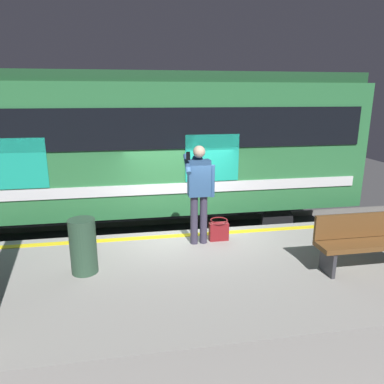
{
  "coord_description": "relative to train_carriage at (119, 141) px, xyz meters",
  "views": [
    {
      "loc": [
        1.12,
        6.99,
        3.71
      ],
      "look_at": [
        -0.06,
        0.3,
        1.87
      ],
      "focal_mm": 33.62,
      "sensor_mm": 36.0,
      "label": 1
    }
  ],
  "objects": [
    {
      "name": "ground_plane",
      "position": [
        -1.36,
        2.37,
        -2.57
      ],
      "size": [
        26.29,
        26.29,
        0.0
      ],
      "primitive_type": "plane",
      "color": "#3D3D3F"
    },
    {
      "name": "platform",
      "position": [
        -1.36,
        4.19,
        -2.08
      ],
      "size": [
        17.53,
        3.64,
        0.97
      ],
      "primitive_type": "cube",
      "color": "gray",
      "rests_on": "ground"
    },
    {
      "name": "safety_line",
      "position": [
        -1.36,
        2.67,
        -1.59
      ],
      "size": [
        17.18,
        0.16,
        0.01
      ],
      "primitive_type": "cube",
      "color": "yellow",
      "rests_on": "platform"
    },
    {
      "name": "track_rail_near",
      "position": [
        -1.36,
        0.71,
        -2.49
      ],
      "size": [
        22.79,
        0.08,
        0.16
      ],
      "primitive_type": "cube",
      "color": "slate",
      "rests_on": "ground"
    },
    {
      "name": "track_rail_far",
      "position": [
        -1.36,
        -0.72,
        -2.49
      ],
      "size": [
        22.79,
        0.08,
        0.16
      ],
      "primitive_type": "cube",
      "color": "slate",
      "rests_on": "ground"
    },
    {
      "name": "train_carriage",
      "position": [
        0.0,
        0.0,
        0.0
      ],
      "size": [
        12.06,
        2.85,
        4.06
      ],
      "color": "#2D723F",
      "rests_on": "ground"
    },
    {
      "name": "passenger",
      "position": [
        -1.48,
        3.08,
        -0.49
      ],
      "size": [
        0.57,
        0.55,
        1.87
      ],
      "color": "#383347",
      "rests_on": "platform"
    },
    {
      "name": "handbag",
      "position": [
        -1.89,
        3.01,
        -1.4
      ],
      "size": [
        0.37,
        0.33,
        0.42
      ],
      "color": "maroon",
      "rests_on": "platform"
    },
    {
      "name": "bench",
      "position": [
        -3.9,
        4.57,
        -1.1
      ],
      "size": [
        1.64,
        0.44,
        0.9
      ],
      "color": "brown",
      "rests_on": "platform"
    },
    {
      "name": "trash_bin",
      "position": [
        0.54,
        3.92,
        -1.15
      ],
      "size": [
        0.41,
        0.41,
        0.89
      ],
      "primitive_type": "cylinder",
      "color": "#2D4C38",
      "rests_on": "platform"
    }
  ]
}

